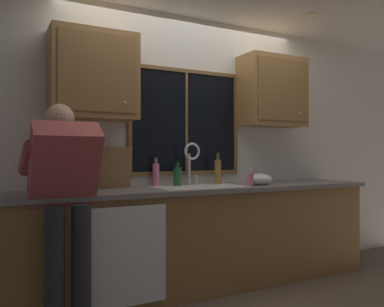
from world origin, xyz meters
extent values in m
cube|color=silver|center=(0.00, 0.06, 1.27)|extent=(5.87, 0.12, 2.55)
cylinder|color=#FFEAB2|center=(1.04, -0.60, 2.54)|extent=(0.14, 0.14, 0.01)
cube|color=black|center=(-0.01, -0.01, 1.52)|extent=(1.10, 0.02, 0.95)
cube|color=brown|center=(-0.01, -0.02, 2.02)|extent=(1.17, 0.02, 0.04)
cube|color=brown|center=(-0.01, -0.02, 1.03)|extent=(1.17, 0.02, 0.04)
cube|color=brown|center=(-0.58, -0.02, 1.52)|extent=(0.03, 0.02, 0.95)
cube|color=brown|center=(0.56, -0.02, 1.52)|extent=(0.03, 0.02, 0.95)
cube|color=brown|center=(-0.01, -0.02, 1.52)|extent=(0.02, 0.02, 0.95)
cube|color=olive|center=(0.00, -0.29, 0.44)|extent=(3.47, 0.58, 0.88)
cube|color=slate|center=(0.00, -0.31, 0.90)|extent=(3.53, 0.62, 0.04)
cube|color=white|center=(-0.79, -0.61, 0.46)|extent=(0.60, 0.02, 0.74)
cube|color=#9E703D|center=(-0.94, -0.17, 1.86)|extent=(0.70, 0.33, 0.72)
cube|color=olive|center=(-0.94, -0.34, 1.86)|extent=(0.62, 0.01, 0.62)
sphere|color=#B2B2B7|center=(-0.73, -0.34, 1.63)|extent=(0.02, 0.02, 0.02)
cube|color=#9E703D|center=(0.92, -0.17, 1.86)|extent=(0.70, 0.33, 0.72)
cube|color=olive|center=(0.92, -0.34, 1.86)|extent=(0.62, 0.01, 0.62)
sphere|color=#B2B2B7|center=(1.13, -0.34, 1.63)|extent=(0.02, 0.02, 0.02)
cube|color=white|center=(-0.01, -0.30, 0.91)|extent=(0.80, 0.46, 0.02)
cube|color=beige|center=(-0.21, -0.30, 0.81)|extent=(0.36, 0.42, 0.20)
cube|color=beige|center=(0.19, -0.30, 0.81)|extent=(0.36, 0.42, 0.20)
cube|color=white|center=(-0.01, -0.30, 0.81)|extent=(0.04, 0.42, 0.20)
cylinder|color=silver|center=(-0.01, -0.08, 1.07)|extent=(0.03, 0.03, 0.30)
torus|color=silver|center=(-0.01, -0.14, 1.24)|extent=(0.16, 0.02, 0.16)
cylinder|color=silver|center=(0.07, -0.08, 0.97)|extent=(0.03, 0.03, 0.09)
cylinder|color=#262628|center=(-1.34, -0.76, 0.44)|extent=(0.13, 0.13, 0.88)
cylinder|color=#262628|center=(-1.17, -0.76, 0.44)|extent=(0.13, 0.13, 0.88)
cube|color=#B24C4C|center=(-1.25, -0.62, 1.13)|extent=(0.44, 0.48, 0.61)
sphere|color=tan|center=(-1.25, -0.42, 1.48)|extent=(0.21, 0.21, 0.21)
cylinder|color=#B24C4C|center=(-1.47, -0.44, 1.18)|extent=(0.09, 0.52, 0.26)
cylinder|color=#B24C4C|center=(-1.03, -0.44, 1.18)|extent=(0.09, 0.52, 0.26)
cube|color=brown|center=(-1.01, -0.23, 1.02)|extent=(0.12, 0.18, 0.25)
cylinder|color=black|center=(-1.04, -0.28, 1.18)|extent=(0.02, 0.05, 0.09)
cylinder|color=black|center=(-1.01, -0.28, 1.17)|extent=(0.02, 0.04, 0.08)
cylinder|color=black|center=(-0.97, -0.28, 1.16)|extent=(0.02, 0.04, 0.06)
cube|color=#997047|center=(-0.73, -0.09, 1.10)|extent=(0.28, 0.10, 0.36)
ellipsoid|color=silver|center=(0.59, -0.39, 0.97)|extent=(0.23, 0.23, 0.12)
cylinder|color=pink|center=(0.40, -0.49, 0.98)|extent=(0.06, 0.06, 0.12)
cylinder|color=silver|center=(0.40, -0.49, 1.06)|extent=(0.02, 0.02, 0.04)
cylinder|color=silver|center=(0.40, -0.51, 1.08)|extent=(0.01, 0.04, 0.01)
cylinder|color=#1E592D|center=(-0.15, -0.12, 1.00)|extent=(0.07, 0.07, 0.17)
cylinder|color=#184724|center=(-0.15, -0.12, 1.11)|extent=(0.03, 0.03, 0.04)
cylinder|color=black|center=(-0.15, -0.12, 1.14)|extent=(0.04, 0.04, 0.01)
cylinder|color=olive|center=(0.28, -0.13, 1.04)|extent=(0.06, 0.06, 0.24)
cylinder|color=brown|center=(0.28, -0.13, 1.19)|extent=(0.03, 0.03, 0.06)
cylinder|color=black|center=(0.28, -0.13, 1.22)|extent=(0.03, 0.03, 0.01)
cylinder|color=pink|center=(-0.35, -0.07, 1.02)|extent=(0.06, 0.06, 0.21)
cylinder|color=#AD5B7A|center=(-0.35, -0.07, 1.15)|extent=(0.03, 0.03, 0.05)
cylinder|color=black|center=(-0.35, -0.07, 1.18)|extent=(0.03, 0.03, 0.01)
camera|label=1|loc=(-1.72, -3.42, 1.22)|focal=36.93mm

